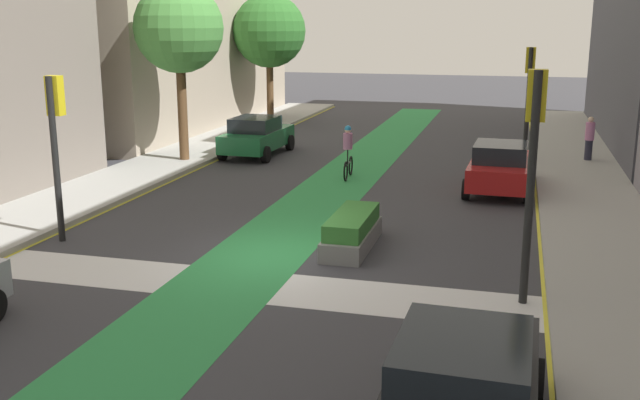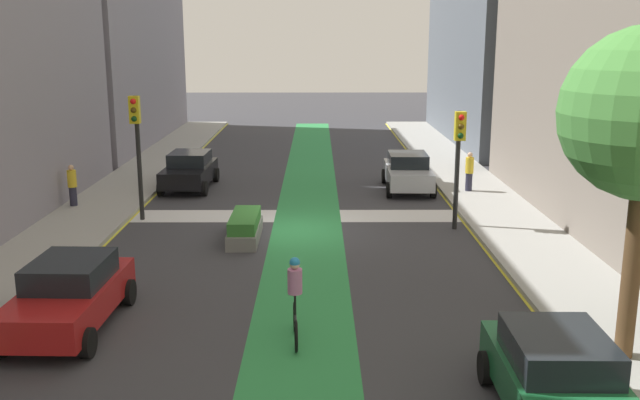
% 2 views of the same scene
% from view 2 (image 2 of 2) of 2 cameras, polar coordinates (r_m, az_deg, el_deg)
% --- Properties ---
extents(ground_plane, '(120.00, 120.00, 0.00)m').
position_cam_2_polar(ground_plane, '(24.10, -2.05, -2.47)').
color(ground_plane, '#38383D').
extents(bike_lane_paint, '(2.40, 60.00, 0.01)m').
position_cam_2_polar(bike_lane_paint, '(24.09, -1.05, -2.46)').
color(bike_lane_paint, '#2D8C47').
rests_on(bike_lane_paint, ground_plane).
extents(crosswalk_band, '(12.00, 1.80, 0.01)m').
position_cam_2_polar(crosswalk_band, '(26.03, -1.92, -1.28)').
color(crosswalk_band, silver).
rests_on(crosswalk_band, ground_plane).
extents(sidewalk_left, '(3.00, 60.00, 0.15)m').
position_cam_2_polar(sidewalk_left, '(24.99, 15.41, -2.20)').
color(sidewalk_left, '#9E9E99').
rests_on(sidewalk_left, ground_plane).
extents(curb_stripe_left, '(0.16, 60.00, 0.01)m').
position_cam_2_polar(curb_stripe_left, '(24.65, 12.04, -2.39)').
color(curb_stripe_left, yellow).
rests_on(curb_stripe_left, ground_plane).
extents(sidewalk_right, '(3.00, 60.00, 0.15)m').
position_cam_2_polar(sidewalk_right, '(25.45, -19.20, -2.19)').
color(sidewalk_right, '#9E9E99').
rests_on(sidewalk_right, ground_plane).
extents(curb_stripe_right, '(0.16, 60.00, 0.01)m').
position_cam_2_polar(curb_stripe_right, '(25.02, -15.94, -2.38)').
color(curb_stripe_right, yellow).
rests_on(curb_stripe_right, ground_plane).
extents(traffic_signal_near_right, '(0.35, 0.52, 4.45)m').
position_cam_2_polar(traffic_signal_near_right, '(25.62, -14.57, 5.16)').
color(traffic_signal_near_right, black).
rests_on(traffic_signal_near_right, ground_plane).
extents(traffic_signal_near_left, '(0.35, 0.52, 4.04)m').
position_cam_2_polar(traffic_signal_near_left, '(24.03, 11.13, 4.18)').
color(traffic_signal_near_left, black).
rests_on(traffic_signal_near_left, ground_plane).
extents(car_red_right_far, '(2.13, 4.25, 1.57)m').
position_cam_2_polar(car_red_right_far, '(17.00, -19.56, -7.16)').
color(car_red_right_far, '#A51919').
rests_on(car_red_right_far, ground_plane).
extents(car_black_right_near, '(2.12, 4.25, 1.57)m').
position_cam_2_polar(car_black_right_near, '(31.11, -10.49, 2.39)').
color(car_black_right_near, black).
rests_on(car_black_right_near, ground_plane).
extents(car_silver_left_near, '(2.11, 4.25, 1.57)m').
position_cam_2_polar(car_silver_left_near, '(30.50, 7.10, 2.30)').
color(car_silver_left_near, '#B2B7BF').
rests_on(car_silver_left_near, ground_plane).
extents(car_green_left_far, '(2.09, 4.23, 1.57)m').
position_cam_2_polar(car_green_left_far, '(12.94, 18.72, -13.62)').
color(car_green_left_far, '#196033').
rests_on(car_green_left_far, ground_plane).
extents(cyclist_in_lane, '(0.32, 1.73, 1.86)m').
position_cam_2_polar(cyclist_in_lane, '(15.38, -2.02, -7.86)').
color(cyclist_in_lane, black).
rests_on(cyclist_in_lane, ground_plane).
extents(pedestrian_sidewalk_left_a, '(0.34, 0.34, 1.63)m').
position_cam_2_polar(pedestrian_sidewalk_left_a, '(30.04, 11.95, 2.28)').
color(pedestrian_sidewalk_left_a, '#262638').
rests_on(pedestrian_sidewalk_left_a, sidewalk_left).
extents(pedestrian_sidewalk_right_b, '(0.34, 0.34, 1.58)m').
position_cam_2_polar(pedestrian_sidewalk_right_b, '(28.39, -19.34, 1.15)').
color(pedestrian_sidewalk_right_b, '#262638').
rests_on(pedestrian_sidewalk_right_b, sidewalk_right).
extents(median_planter, '(0.95, 2.84, 0.85)m').
position_cam_2_polar(median_planter, '(23.04, -6.08, -2.23)').
color(median_planter, slate).
rests_on(median_planter, ground_plane).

